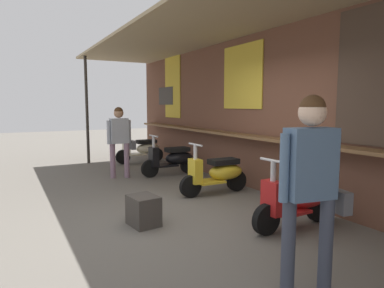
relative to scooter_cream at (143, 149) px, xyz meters
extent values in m
plane|color=#605B54|center=(4.94, -1.08, -0.39)|extent=(37.29, 37.29, 0.00)
cube|color=brown|center=(4.94, 0.94, 1.22)|extent=(13.32, 0.25, 3.21)
cube|color=brown|center=(4.94, 0.64, 0.67)|extent=(11.98, 0.36, 0.05)
cube|color=gold|center=(0.34, 0.80, 1.79)|extent=(0.95, 0.02, 1.77)
cube|color=gold|center=(3.59, 0.80, 1.83)|extent=(1.25, 0.02, 1.28)
cube|color=#423328|center=(6.39, 0.80, 1.64)|extent=(1.08, 0.02, 1.83)
cube|color=#2D2823|center=(-0.10, 0.80, 1.53)|extent=(0.99, 0.03, 0.51)
cube|color=#9E8966|center=(4.94, -0.33, 2.64)|extent=(12.78, 2.31, 0.06)
cylinder|color=#332D28|center=(-0.65, -1.39, 1.13)|extent=(0.08, 0.08, 3.03)
ellipsoid|color=beige|center=(0.00, 0.17, 0.01)|extent=(0.39, 0.71, 0.30)
cube|color=black|center=(0.00, 0.12, 0.21)|extent=(0.31, 0.56, 0.10)
cube|color=beige|center=(0.00, -0.18, -0.14)|extent=(0.39, 0.51, 0.04)
cube|color=beige|center=(-0.01, -0.48, 0.08)|extent=(0.28, 0.16, 0.44)
cylinder|color=#B7B7BC|center=(-0.01, -0.48, 0.21)|extent=(0.07, 0.07, 0.70)
cylinder|color=#B7B7BC|center=(-0.01, -0.48, 0.56)|extent=(0.46, 0.04, 0.04)
cylinder|color=black|center=(-0.01, -0.58, -0.19)|extent=(0.11, 0.40, 0.40)
cylinder|color=black|center=(0.01, 0.42, -0.19)|extent=(0.11, 0.40, 0.40)
ellipsoid|color=black|center=(2.01, 0.17, 0.01)|extent=(0.38, 0.70, 0.30)
cube|color=black|center=(2.01, 0.12, 0.21)|extent=(0.30, 0.55, 0.10)
cube|color=black|center=(2.01, -0.18, -0.14)|extent=(0.38, 0.50, 0.04)
cube|color=black|center=(2.01, -0.48, 0.08)|extent=(0.28, 0.16, 0.44)
cylinder|color=#B7B7BC|center=(2.01, -0.48, 0.21)|extent=(0.07, 0.07, 0.70)
cylinder|color=#B7B7BC|center=(2.01, -0.48, 0.56)|extent=(0.46, 0.04, 0.04)
cylinder|color=black|center=(2.01, -0.58, -0.19)|extent=(0.10, 0.40, 0.40)
cylinder|color=black|center=(2.01, 0.42, -0.19)|extent=(0.10, 0.40, 0.40)
ellipsoid|color=gold|center=(3.97, 0.17, 0.01)|extent=(0.39, 0.71, 0.30)
cube|color=black|center=(3.97, 0.12, 0.21)|extent=(0.31, 0.56, 0.10)
cube|color=gold|center=(3.96, -0.18, -0.14)|extent=(0.39, 0.51, 0.04)
cube|color=gold|center=(3.95, -0.48, 0.08)|extent=(0.28, 0.16, 0.44)
cylinder|color=#B7B7BC|center=(3.95, -0.48, 0.21)|extent=(0.07, 0.07, 0.70)
cylinder|color=#B7B7BC|center=(3.95, -0.48, 0.56)|extent=(0.46, 0.04, 0.04)
cylinder|color=black|center=(3.95, -0.58, -0.19)|extent=(0.11, 0.40, 0.40)
cylinder|color=black|center=(3.97, 0.42, -0.19)|extent=(0.11, 0.40, 0.40)
ellipsoid|color=red|center=(5.94, 0.17, 0.01)|extent=(0.41, 0.72, 0.30)
cube|color=black|center=(5.95, 0.12, 0.21)|extent=(0.32, 0.56, 0.10)
cube|color=red|center=(5.96, -0.18, -0.14)|extent=(0.40, 0.52, 0.04)
cube|color=red|center=(5.97, -0.48, 0.08)|extent=(0.29, 0.17, 0.44)
cylinder|color=#B7B7BC|center=(5.97, -0.48, 0.21)|extent=(0.07, 0.07, 0.70)
cylinder|color=#B7B7BC|center=(5.97, -0.48, 0.56)|extent=(0.46, 0.06, 0.04)
cylinder|color=black|center=(5.97, -0.58, -0.19)|extent=(0.12, 0.40, 0.40)
cylinder|color=black|center=(5.93, 0.42, -0.19)|extent=(0.12, 0.40, 0.40)
cylinder|color=#383D4C|center=(7.12, -1.34, 0.04)|extent=(0.12, 0.12, 0.86)
cylinder|color=#383D4C|center=(7.27, -1.04, 0.04)|extent=(0.12, 0.12, 0.86)
cube|color=slate|center=(7.19, -1.19, 0.77)|extent=(0.27, 0.46, 0.61)
sphere|color=beige|center=(7.19, -1.19, 1.20)|extent=(0.23, 0.23, 0.23)
sphere|color=#472D19|center=(7.19, -1.19, 1.24)|extent=(0.21, 0.21, 0.21)
cylinder|color=slate|center=(7.15, -1.44, 0.75)|extent=(0.08, 0.08, 0.57)
cylinder|color=slate|center=(7.24, -0.94, 0.75)|extent=(0.08, 0.08, 0.57)
cube|color=#4C4C51|center=(7.23, -0.87, 0.41)|extent=(0.27, 0.14, 0.20)
cylinder|color=gray|center=(1.67, -1.34, 0.01)|extent=(0.12, 0.12, 0.79)
cylinder|color=gray|center=(1.76, -1.04, 0.01)|extent=(0.12, 0.12, 0.79)
cube|color=#999EA8|center=(1.71, -1.19, 0.68)|extent=(0.21, 0.40, 0.56)
sphere|color=#A37556|center=(1.71, -1.19, 1.08)|extent=(0.21, 0.21, 0.21)
sphere|color=#472D19|center=(1.71, -1.19, 1.12)|extent=(0.20, 0.20, 0.20)
cylinder|color=#999EA8|center=(1.72, -1.43, 0.66)|extent=(0.08, 0.08, 0.53)
cylinder|color=#999EA8|center=(1.71, -0.95, 0.66)|extent=(0.08, 0.08, 0.53)
cube|color=#4C4C51|center=(1.69, -0.88, 0.35)|extent=(0.26, 0.10, 0.20)
cube|color=#3D3833|center=(4.89, -1.82, -0.18)|extent=(0.47, 0.40, 0.41)
camera|label=1|loc=(9.20, -3.43, 1.27)|focal=31.93mm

